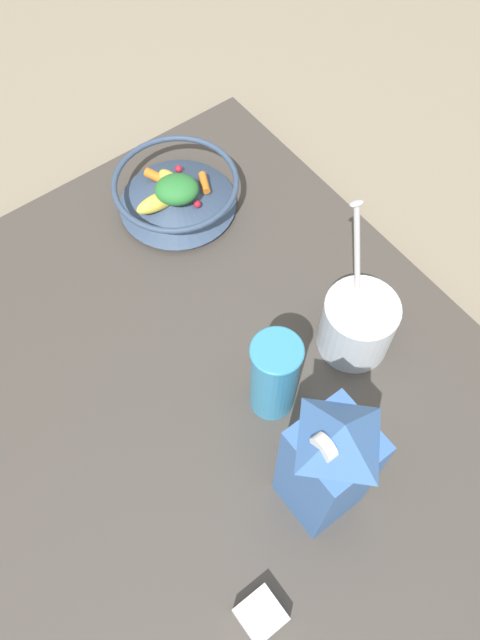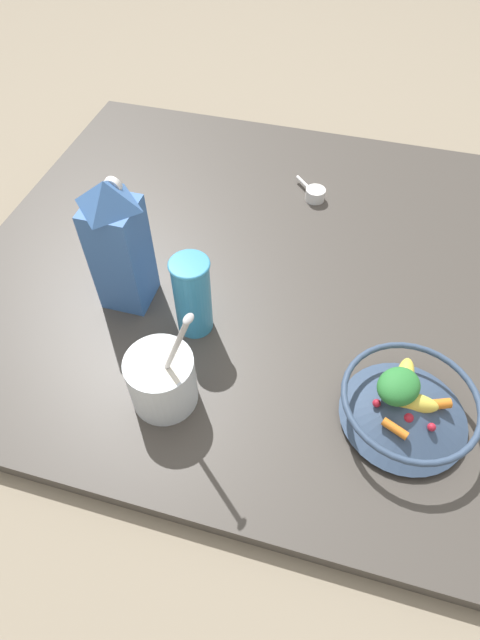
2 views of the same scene
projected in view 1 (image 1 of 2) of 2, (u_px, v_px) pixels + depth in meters
The scene contains 7 objects.
ground_plane at pixel (157, 471), 0.88m from camera, with size 6.00×6.00×0.00m, color gray.
countertop at pixel (156, 468), 0.87m from camera, with size 1.04×1.04×0.03m.
fruit_bowl at pixel (176, 192), 1.04m from camera, with size 0.21×0.21×0.09m.
milk_carton at pixel (329, 464), 0.72m from camera, with size 0.08×0.08×0.26m.
yogurt_tub at pixel (358, 323), 0.90m from camera, with size 0.13×0.11×0.25m.
drinking_cup at pixel (274, 376), 0.83m from camera, with size 0.07×0.07×0.16m.
spice_jar at pixel (262, 614), 0.75m from camera, with size 0.05×0.05×0.03m.
Camera 1 is at (0.27, -0.06, 0.87)m, focal length 35.00 mm.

